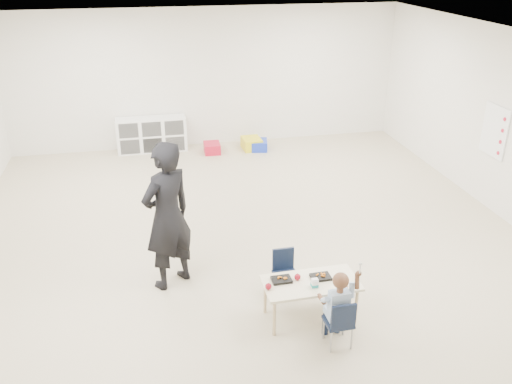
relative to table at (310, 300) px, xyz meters
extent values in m
plane|color=#C0B094|center=(-0.33, 1.68, -0.25)|extent=(9.00, 9.00, 0.00)
plane|color=white|center=(-0.33, 1.68, 2.55)|extent=(9.00, 9.00, 0.00)
cube|color=white|center=(-0.33, 6.18, 1.15)|extent=(8.00, 0.02, 2.80)
cube|color=beige|center=(0.00, 0.00, 0.22)|extent=(1.07, 0.55, 0.03)
cube|color=black|center=(0.13, 0.05, 0.25)|extent=(0.22, 0.16, 0.03)
cube|color=black|center=(-0.32, 0.09, 0.25)|extent=(0.22, 0.16, 0.03)
cube|color=white|center=(0.01, -0.10, 0.29)|extent=(0.07, 0.07, 0.10)
ellipsoid|color=tan|center=(0.31, -0.12, 0.27)|extent=(0.09, 0.09, 0.07)
sphere|color=maroon|center=(-0.14, 0.07, 0.27)|extent=(0.07, 0.07, 0.07)
sphere|color=maroon|center=(-0.49, -0.04, 0.27)|extent=(0.07, 0.07, 0.07)
cube|color=white|center=(-1.53, 5.96, 0.10)|extent=(1.40, 0.40, 0.70)
cube|color=white|center=(3.65, 2.28, 1.00)|extent=(0.02, 0.60, 0.80)
imported|color=black|center=(-1.48, 1.04, 0.69)|extent=(0.82, 0.76, 1.88)
cube|color=red|center=(-0.35, 5.59, -0.15)|extent=(0.33, 0.42, 0.20)
cube|color=yellow|center=(0.49, 5.64, -0.13)|extent=(0.39, 0.49, 0.23)
cube|color=#1832B7|center=(0.63, 5.56, -0.15)|extent=(0.39, 0.46, 0.20)
camera|label=1|loc=(-1.65, -4.79, 3.64)|focal=38.00mm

